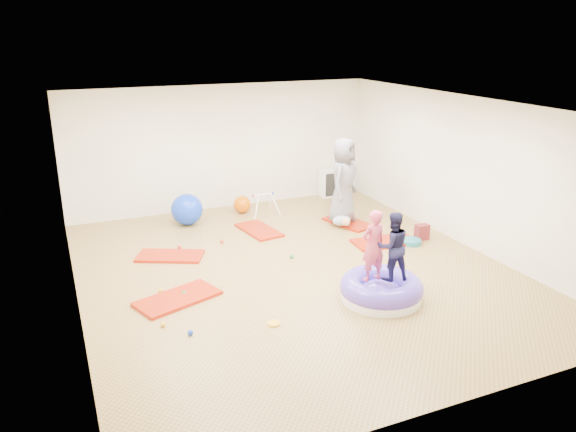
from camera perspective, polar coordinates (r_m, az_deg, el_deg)
name	(u,v)px	position (r m, az deg, el deg)	size (l,w,h in m)	color
room	(295,192)	(9.19, 0.74, 2.41)	(7.01, 8.01, 2.81)	#A0844E
gym_mat_front_left	(178,298)	(8.84, -11.14, -8.21)	(1.26, 0.63, 0.05)	red
gym_mat_mid_left	(170,256)	(10.44, -11.90, -3.99)	(1.17, 0.59, 0.05)	red
gym_mat_center_back	(259,230)	(11.51, -2.96, -1.45)	(1.12, 0.56, 0.05)	red
gym_mat_right	(384,242)	(11.03, 9.77, -2.60)	(1.21, 0.61, 0.05)	red
gym_mat_rear_right	(348,223)	(12.01, 6.16, -0.67)	(1.11, 0.55, 0.05)	red
inflatable_cushion	(381,290)	(8.77, 9.44, -7.38)	(1.28, 1.28, 0.40)	white
child_pink	(373,242)	(8.44, 8.66, -2.68)	(0.41, 0.27, 1.11)	#D64464
child_navy	(393,243)	(8.53, 10.59, -2.73)	(0.52, 0.41, 1.07)	#19193F
adult_caregiver	(343,181)	(11.73, 5.63, 3.58)	(0.88, 0.57, 1.79)	slate
infant	(342,220)	(11.69, 5.55, -0.46)	(0.39, 0.40, 0.23)	#98ADCD
ball_pit_balls	(228,276)	(9.44, -6.16, -6.07)	(4.39, 3.25, 0.08)	blue
exercise_ball_blue	(187,209)	(11.99, -10.23, 0.66)	(0.67, 0.67, 0.67)	blue
exercise_ball_orange	(242,204)	(12.65, -4.67, 1.19)	(0.39, 0.39, 0.39)	#DD6000
infant_play_gym	(263,201)	(12.44, -2.56, 1.55)	(0.63, 0.60, 0.48)	white
cube_shelf	(333,183)	(13.92, 4.61, 3.38)	(0.66, 0.33, 0.66)	white
balance_disc	(411,242)	(11.08, 12.38, -2.56)	(0.39, 0.39, 0.09)	#1C717D
backpack	(422,232)	(11.32, 13.45, -1.60)	(0.27, 0.16, 0.31)	#A5191F
yellow_toy	(274,323)	(8.02, -1.46, -10.85)	(0.19, 0.19, 0.03)	yellow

